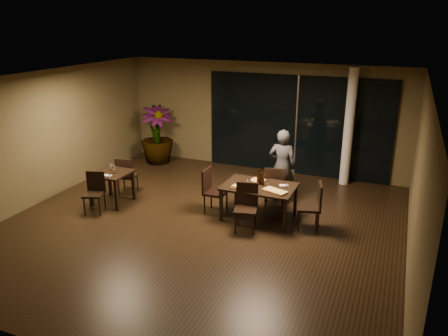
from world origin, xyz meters
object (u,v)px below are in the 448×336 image
bottle_b (263,179)px  bottle_c (260,177)px  main_table (259,189)px  potted_plant (157,135)px  side_table (112,177)px  chair_side_near (95,190)px  diner (282,166)px  chair_main_near (246,204)px  chair_main_right (313,204)px  chair_main_far (275,185)px  chair_side_far (126,174)px  bottle_a (259,177)px  chair_main_left (212,188)px

bottle_b → bottle_c: bottle_c is taller
main_table → potted_plant: bearing=147.8°
side_table → chair_side_near: size_ratio=0.89×
main_table → diner: (0.19, 1.10, 0.19)m
main_table → diner: 1.13m
chair_main_near → diner: bearing=68.0°
chair_side_near → bottle_c: size_ratio=2.56×
chair_main_near → chair_main_right: size_ratio=0.98×
chair_main_far → chair_side_far: chair_main_far is taller
diner → bottle_b: (-0.12, -1.04, 0.01)m
chair_main_far → bottle_a: bottle_a is taller
side_table → chair_main_right: bearing=5.4°
main_table → potted_plant: potted_plant is taller
potted_plant → bottle_a: (3.96, -2.45, 0.07)m
chair_main_far → chair_main_near: size_ratio=1.02×
chair_main_left → chair_main_right: (2.24, 0.01, -0.00)m
side_table → potted_plant: size_ratio=0.48×
chair_main_near → chair_main_far: bearing=66.4°
chair_side_far → bottle_b: 3.50m
diner → chair_main_left: bearing=41.5°
chair_main_right → diner: (-0.99, 1.16, 0.31)m
chair_main_right → bottle_a: size_ratio=2.98×
chair_side_near → potted_plant: bearing=80.3°
chair_main_far → chair_main_near: 1.25m
chair_main_far → main_table: bearing=64.2°
side_table → chair_main_far: chair_main_far is taller
chair_main_near → bottle_a: (0.04, 0.64, 0.37)m
diner → bottle_a: size_ratio=5.21×
chair_main_far → diner: (0.04, 0.44, 0.32)m
side_table → bottle_b: bearing=9.2°
bottle_b → main_table: bearing=-137.2°
chair_main_near → chair_main_left: (-0.98, 0.49, 0.01)m
chair_main_far → diner: size_ratio=0.57×
bottle_c → potted_plant: bearing=148.5°
chair_main_left → bottle_a: bottle_a is taller
chair_side_near → bottle_a: (3.44, 1.10, 0.41)m
bottle_a → chair_main_right: bearing=-6.4°
chair_main_far → chair_main_left: size_ratio=0.99×
chair_side_near → diner: diner is taller
chair_main_near → diner: (0.27, 1.67, 0.33)m
chair_main_right → chair_side_far: size_ratio=1.07×
main_table → chair_side_far: bearing=178.8°
chair_side_near → bottle_c: bottle_c is taller
main_table → chair_main_near: size_ratio=1.55×
chair_main_far → side_table: bearing=5.3°
chair_main_right → bottle_b: size_ratio=3.83×
side_table → bottle_c: size_ratio=2.28×
chair_main_left → chair_main_near: bearing=-117.7°
chair_side_near → main_table: bearing=-1.5°
chair_main_left → potted_plant: bearing=47.5°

